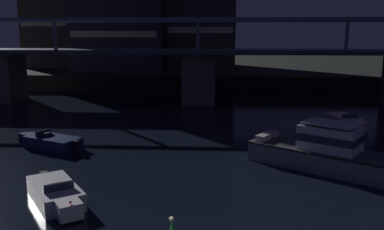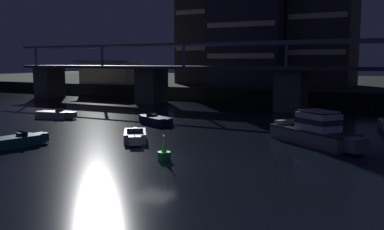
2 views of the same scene
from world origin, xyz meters
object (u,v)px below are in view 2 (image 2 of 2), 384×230
at_px(tower_west_tall, 252,11).
at_px(speedboat_far_center, 16,141).
at_px(river_bridge, 291,80).
at_px(cabin_cruiser_near_left, 315,132).
at_px(speedboat_near_right, 155,120).
at_px(speedboat_mid_right, 55,115).
at_px(speedboat_near_center, 135,136).
at_px(channel_buoy, 164,154).
at_px(tower_central, 326,1).
at_px(waterfront_pavilion, 111,73).

xyz_separation_m(tower_west_tall, speedboat_far_center, (0.60, -53.80, -15.58)).
height_order(river_bridge, cabin_cruiser_near_left, river_bridge).
distance_m(cabin_cruiser_near_left, speedboat_near_right, 18.02).
bearing_deg(speedboat_mid_right, tower_west_tall, 76.49).
height_order(cabin_cruiser_near_left, speedboat_near_center, cabin_cruiser_near_left).
height_order(river_bridge, speedboat_mid_right, river_bridge).
bearing_deg(channel_buoy, speedboat_near_right, 125.29).
bearing_deg(river_bridge, cabin_cruiser_near_left, -69.98).
bearing_deg(tower_west_tall, cabin_cruiser_near_left, -63.04).
bearing_deg(tower_central, speedboat_mid_right, -116.47).
relative_size(tower_west_tall, cabin_cruiser_near_left, 3.23).
distance_m(speedboat_mid_right, channel_buoy, 26.26).
bearing_deg(waterfront_pavilion, speedboat_mid_right, -61.22).
xyz_separation_m(tower_central, speedboat_near_center, (-4.84, -51.70, -17.07)).
xyz_separation_m(tower_west_tall, tower_central, (12.38, 4.25, 1.49)).
distance_m(cabin_cruiser_near_left, channel_buoy, 13.16).
xyz_separation_m(waterfront_pavilion, speedboat_far_center, (28.16, -46.76, -4.02)).
bearing_deg(speedboat_mid_right, speedboat_near_right, 6.57).
relative_size(waterfront_pavilion, speedboat_near_right, 2.49).
relative_size(speedboat_near_right, speedboat_mid_right, 0.95).
height_order(tower_central, speedboat_far_center, tower_central).
relative_size(tower_west_tall, speedboat_near_right, 5.60).
xyz_separation_m(speedboat_near_center, speedboat_near_right, (-3.99, 9.14, 0.00)).
bearing_deg(tower_central, speedboat_near_right, -101.73).
xyz_separation_m(cabin_cruiser_near_left, speedboat_near_center, (-13.69, -5.72, -0.64)).
relative_size(speedboat_near_center, speedboat_far_center, 0.90).
relative_size(tower_west_tall, speedboat_far_center, 5.34).
xyz_separation_m(waterfront_pavilion, speedboat_near_center, (35.10, -40.41, -4.02)).
distance_m(speedboat_mid_right, speedboat_far_center, 17.28).
distance_m(river_bridge, tower_west_tall, 25.83).
bearing_deg(channel_buoy, tower_west_tall, 104.45).
relative_size(tower_central, speedboat_near_right, 6.20).
distance_m(speedboat_near_right, channel_buoy, 17.23).
distance_m(river_bridge, cabin_cruiser_near_left, 24.44).
bearing_deg(cabin_cruiser_near_left, tower_central, 100.89).
relative_size(tower_central, waterfront_pavilion, 2.49).
distance_m(waterfront_pavilion, cabin_cruiser_near_left, 59.97).
height_order(tower_west_tall, speedboat_mid_right, tower_west_tall).
height_order(tower_west_tall, speedboat_near_right, tower_west_tall).
xyz_separation_m(speedboat_near_center, channel_buoy, (5.96, -4.92, 0.06)).
bearing_deg(waterfront_pavilion, speedboat_near_right, -45.15).
bearing_deg(speedboat_mid_right, river_bridge, 42.85).
xyz_separation_m(waterfront_pavilion, speedboat_mid_right, (18.00, -32.78, -4.02)).
bearing_deg(tower_west_tall, speedboat_mid_right, -103.51).
distance_m(river_bridge, speedboat_near_right, 21.83).
bearing_deg(speedboat_near_center, speedboat_far_center, -137.55).
relative_size(waterfront_pavilion, speedboat_near_center, 2.63).
bearing_deg(speedboat_far_center, river_bridge, 70.52).
distance_m(river_bridge, waterfront_pavilion, 42.21).
bearing_deg(tower_central, waterfront_pavilion, -164.22).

